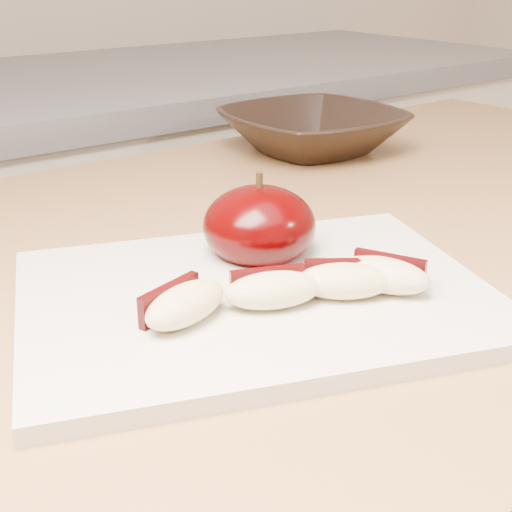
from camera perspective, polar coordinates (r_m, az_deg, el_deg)
cutting_board at (r=0.49m, az=0.00°, el=-3.35°), size 0.38×0.33×0.01m
apple_half at (r=0.54m, az=0.26°, el=2.44°), size 0.11×0.11×0.07m
apple_wedge_a at (r=0.45m, az=-5.82°, el=-3.82°), size 0.07×0.05×0.02m
apple_wedge_b at (r=0.46m, az=1.32°, el=-2.68°), size 0.07×0.05×0.02m
apple_wedge_c at (r=0.48m, az=7.03°, el=-1.93°), size 0.07×0.06×0.02m
apple_wedge_d at (r=0.49m, az=10.21°, el=-1.44°), size 0.06×0.07×0.02m
bowl at (r=0.89m, az=4.49°, el=9.97°), size 0.22×0.22×0.05m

